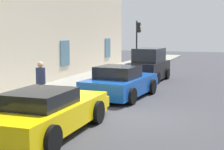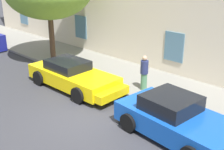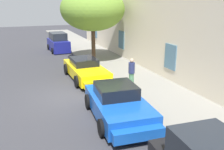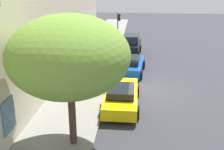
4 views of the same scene
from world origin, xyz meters
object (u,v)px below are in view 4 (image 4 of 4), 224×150
(pedestrian_admiring, at_px, (96,73))
(sportscar_red_lead, at_px, (121,95))
(traffic_light, at_px, (119,24))
(hatchback_parked, at_px, (131,45))
(tree_near_kerb, at_px, (69,56))
(sportscar_yellow_flank, at_px, (129,65))

(pedestrian_admiring, bearing_deg, sportscar_red_lead, -144.12)
(sportscar_red_lead, relative_size, traffic_light, 1.49)
(sportscar_red_lead, relative_size, pedestrian_admiring, 3.17)
(sportscar_red_lead, xyz_separation_m, pedestrian_admiring, (2.60, 1.88, 0.37))
(traffic_light, relative_size, pedestrian_admiring, 2.13)
(hatchback_parked, xyz_separation_m, pedestrian_admiring, (-8.54, 2.08, 0.10))
(tree_near_kerb, bearing_deg, pedestrian_admiring, 0.10)
(traffic_light, bearing_deg, hatchback_parked, -151.67)
(hatchback_parked, distance_m, pedestrian_admiring, 8.79)
(traffic_light, bearing_deg, pedestrian_admiring, 176.59)
(sportscar_red_lead, distance_m, pedestrian_admiring, 3.23)
(hatchback_parked, bearing_deg, sportscar_yellow_flank, -179.42)
(sportscar_red_lead, bearing_deg, pedestrian_admiring, 35.88)
(hatchback_parked, xyz_separation_m, traffic_light, (2.63, 1.42, 1.64))
(sportscar_yellow_flank, bearing_deg, hatchback_parked, 0.58)
(traffic_light, xyz_separation_m, pedestrian_admiring, (-11.16, 0.66, -1.54))
(sportscar_red_lead, xyz_separation_m, sportscar_yellow_flank, (5.81, -0.26, 0.02))
(hatchback_parked, height_order, tree_near_kerb, tree_near_kerb)
(sportscar_red_lead, bearing_deg, traffic_light, 5.04)
(sportscar_yellow_flank, distance_m, traffic_light, 8.30)
(hatchback_parked, relative_size, tree_near_kerb, 0.64)
(sportscar_red_lead, relative_size, hatchback_parked, 1.40)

